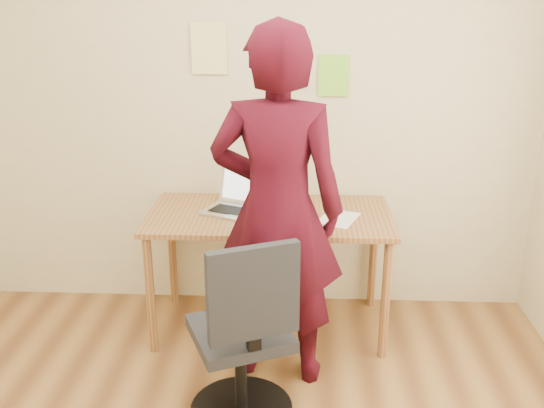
{
  "coord_description": "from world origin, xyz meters",
  "views": [
    {
      "loc": [
        0.29,
        -1.89,
        1.95
      ],
      "look_at": [
        0.16,
        0.95,
        0.95
      ],
      "focal_mm": 40.0,
      "sensor_mm": 36.0,
      "label": 1
    }
  ],
  "objects_px": {
    "desk": "(270,228)",
    "office_chair": "(244,346)",
    "laptop": "(239,202)",
    "person": "(277,210)",
    "phone": "(321,227)"
  },
  "relations": [
    {
      "from": "desk",
      "to": "office_chair",
      "type": "relative_size",
      "value": 1.45
    },
    {
      "from": "desk",
      "to": "laptop",
      "type": "relative_size",
      "value": 3.14
    },
    {
      "from": "desk",
      "to": "laptop",
      "type": "height_order",
      "value": "laptop"
    },
    {
      "from": "desk",
      "to": "person",
      "type": "relative_size",
      "value": 0.76
    },
    {
      "from": "laptop",
      "to": "office_chair",
      "type": "relative_size",
      "value": 0.46
    },
    {
      "from": "laptop",
      "to": "person",
      "type": "relative_size",
      "value": 0.24
    },
    {
      "from": "desk",
      "to": "person",
      "type": "distance_m",
      "value": 0.53
    },
    {
      "from": "laptop",
      "to": "person",
      "type": "bearing_deg",
      "value": -41.13
    },
    {
      "from": "office_chair",
      "to": "person",
      "type": "distance_m",
      "value": 0.68
    },
    {
      "from": "office_chair",
      "to": "phone",
      "type": "bearing_deg",
      "value": 37.76
    },
    {
      "from": "office_chair",
      "to": "person",
      "type": "relative_size",
      "value": 0.52
    },
    {
      "from": "desk",
      "to": "phone",
      "type": "relative_size",
      "value": 11.49
    },
    {
      "from": "desk",
      "to": "person",
      "type": "bearing_deg",
      "value": -82.3
    },
    {
      "from": "phone",
      "to": "person",
      "type": "height_order",
      "value": "person"
    },
    {
      "from": "desk",
      "to": "phone",
      "type": "xyz_separation_m",
      "value": [
        0.29,
        -0.21,
        0.09
      ]
    }
  ]
}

